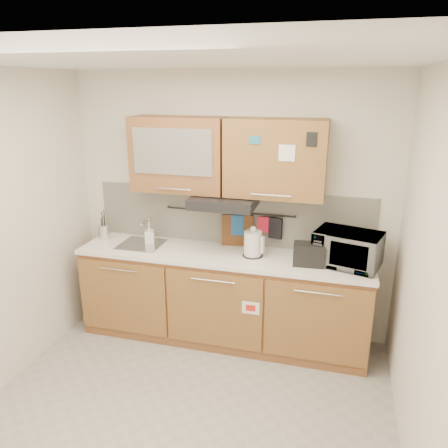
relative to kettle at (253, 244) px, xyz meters
The scene contains 20 objects.
floor 1.61m from the kettle, 103.79° to the right, with size 3.20×3.20×0.00m, color #9E9993.
ceiling 1.99m from the kettle, 103.79° to the right, with size 3.20×3.20×0.00m, color white.
wall_back 0.50m from the kettle, 134.53° to the left, with size 3.20×3.20×0.00m, color silver.
wall_right 1.79m from the kettle, 42.60° to the right, with size 3.00×3.00×0.00m, color silver.
base_cabinet 0.70m from the kettle, behind, with size 2.80×0.64×0.88m.
countertop 0.33m from the kettle, behind, with size 2.82×0.62×0.04m, color white.
backsplash 0.44m from the kettle, 135.70° to the left, with size 2.80×0.02×0.56m, color silver.
upper_cabinets 0.86m from the kettle, 157.76° to the left, with size 1.82×0.37×0.70m.
range_hood 0.48m from the kettle, behind, with size 0.60×0.46×0.10m, color black.
sink 1.15m from the kettle, behind, with size 0.42×0.40×0.26m.
utensil_rail 0.45m from the kettle, 139.74° to the left, with size 0.02×0.02×1.30m, color black.
utensil_crock 1.60m from the kettle, behind, with size 0.14×0.14×0.31m.
kettle is the anchor object (origin of this frame).
toaster 0.53m from the kettle, ahead, with size 0.28×0.18×0.20m.
microwave 0.85m from the kettle, ahead, with size 0.56×0.38×0.31m, color #999999.
soap_bottle 1.08m from the kettle, behind, with size 0.09×0.09×0.20m, color #999999.
cutting_board 0.31m from the kettle, 131.29° to the left, with size 0.31×0.02×0.38m, color brown.
oven_mitt 0.33m from the kettle, 131.24° to the left, with size 0.12×0.03×0.21m, color #21569A.
dark_pouch 0.31m from the kettle, 53.72° to the left, with size 0.13×0.04×0.21m, color black.
pot_holder 0.27m from the kettle, 75.94° to the left, with size 0.13×0.02×0.16m, color red.
Camera 1 is at (1.03, -2.56, 2.47)m, focal length 35.00 mm.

